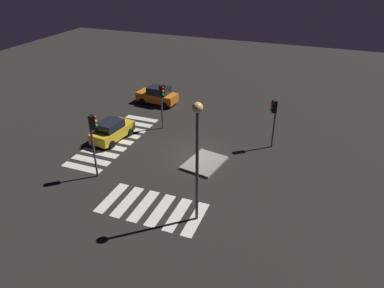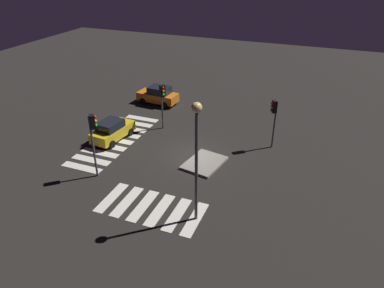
{
  "view_description": "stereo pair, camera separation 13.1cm",
  "coord_description": "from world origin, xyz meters",
  "px_view_note": "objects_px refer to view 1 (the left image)",
  "views": [
    {
      "loc": [
        22.14,
        8.54,
        14.0
      ],
      "look_at": [
        0.0,
        0.0,
        1.0
      ],
      "focal_mm": 33.22,
      "sensor_mm": 36.0,
      "label": 1
    },
    {
      "loc": [
        22.09,
        8.66,
        14.0
      ],
      "look_at": [
        0.0,
        0.0,
        1.0
      ],
      "focal_mm": 33.22,
      "sensor_mm": 36.0,
      "label": 2
    }
  ],
  "objects_px": {
    "traffic_island": "(204,163)",
    "traffic_light_west": "(274,112)",
    "traffic_light_south": "(162,96)",
    "street_lamp": "(197,144)",
    "car_orange": "(158,95)",
    "traffic_light_east": "(93,131)",
    "car_yellow": "(112,130)"
  },
  "relations": [
    {
      "from": "street_lamp",
      "to": "traffic_light_east",
      "type": "bearing_deg",
      "value": -102.84
    },
    {
      "from": "traffic_light_west",
      "to": "traffic_light_south",
      "type": "xyz_separation_m",
      "value": [
        0.07,
        -9.45,
        0.04
      ]
    },
    {
      "from": "street_lamp",
      "to": "car_yellow",
      "type": "bearing_deg",
      "value": -124.23
    },
    {
      "from": "traffic_light_west",
      "to": "car_yellow",
      "type": "bearing_deg",
      "value": -17.52
    },
    {
      "from": "car_orange",
      "to": "traffic_light_east",
      "type": "relative_size",
      "value": 0.92
    },
    {
      "from": "traffic_light_west",
      "to": "traffic_light_east",
      "type": "height_order",
      "value": "traffic_light_east"
    },
    {
      "from": "traffic_light_west",
      "to": "traffic_light_south",
      "type": "relative_size",
      "value": 0.99
    },
    {
      "from": "car_yellow",
      "to": "traffic_light_east",
      "type": "distance_m",
      "value": 6.03
    },
    {
      "from": "traffic_light_east",
      "to": "traffic_island",
      "type": "bearing_deg",
      "value": -11.57
    },
    {
      "from": "traffic_light_west",
      "to": "traffic_light_east",
      "type": "distance_m",
      "value": 13.48
    },
    {
      "from": "car_orange",
      "to": "traffic_light_south",
      "type": "distance_m",
      "value": 6.42
    },
    {
      "from": "car_orange",
      "to": "traffic_light_west",
      "type": "bearing_deg",
      "value": 161.85
    },
    {
      "from": "car_orange",
      "to": "traffic_light_south",
      "type": "bearing_deg",
      "value": 124.7
    },
    {
      "from": "car_yellow",
      "to": "car_orange",
      "type": "height_order",
      "value": "car_orange"
    },
    {
      "from": "traffic_light_east",
      "to": "traffic_light_south",
      "type": "height_order",
      "value": "traffic_light_east"
    },
    {
      "from": "traffic_island",
      "to": "traffic_light_east",
      "type": "relative_size",
      "value": 0.77
    },
    {
      "from": "traffic_island",
      "to": "car_yellow",
      "type": "bearing_deg",
      "value": -95.93
    },
    {
      "from": "traffic_light_south",
      "to": "car_yellow",
      "type": "bearing_deg",
      "value": -91.71
    },
    {
      "from": "car_orange",
      "to": "traffic_light_east",
      "type": "xyz_separation_m",
      "value": [
        13.61,
        2.05,
        2.63
      ]
    },
    {
      "from": "traffic_light_east",
      "to": "street_lamp",
      "type": "xyz_separation_m",
      "value": [
        1.82,
        7.99,
        1.55
      ]
    },
    {
      "from": "traffic_island",
      "to": "car_yellow",
      "type": "distance_m",
      "value": 8.52
    },
    {
      "from": "car_yellow",
      "to": "traffic_light_east",
      "type": "bearing_deg",
      "value": -151.24
    },
    {
      "from": "traffic_light_west",
      "to": "car_orange",
      "type": "bearing_deg",
      "value": -55.31
    },
    {
      "from": "car_orange",
      "to": "street_lamp",
      "type": "distance_m",
      "value": 18.88
    },
    {
      "from": "traffic_island",
      "to": "traffic_light_west",
      "type": "relative_size",
      "value": 0.9
    },
    {
      "from": "traffic_island",
      "to": "traffic_light_west",
      "type": "distance_m",
      "value": 6.65
    },
    {
      "from": "traffic_light_west",
      "to": "traffic_light_south",
      "type": "bearing_deg",
      "value": -32.62
    },
    {
      "from": "traffic_light_west",
      "to": "traffic_light_east",
      "type": "xyz_separation_m",
      "value": [
        8.49,
        -10.47,
        0.47
      ]
    },
    {
      "from": "car_orange",
      "to": "traffic_light_south",
      "type": "relative_size",
      "value": 1.05
    },
    {
      "from": "street_lamp",
      "to": "car_orange",
      "type": "bearing_deg",
      "value": -146.95
    },
    {
      "from": "traffic_light_west",
      "to": "street_lamp",
      "type": "relative_size",
      "value": 0.54
    },
    {
      "from": "car_yellow",
      "to": "traffic_light_south",
      "type": "relative_size",
      "value": 1.02
    }
  ]
}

